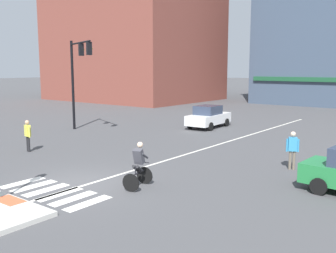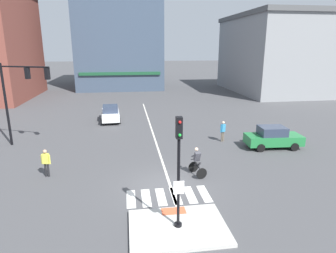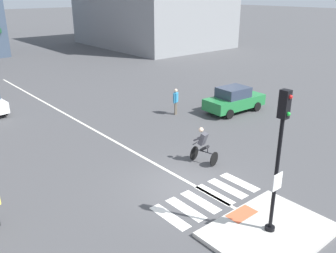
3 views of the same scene
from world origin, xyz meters
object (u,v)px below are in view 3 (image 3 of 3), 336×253
at_px(car_green_cross_right, 234,100).
at_px(cyclist, 203,145).
at_px(signal_pole, 279,151).
at_px(pedestrian_waiting_far_side, 176,99).

relative_size(car_green_cross_right, cyclist, 2.50).
bearing_deg(signal_pole, car_green_cross_right, 45.57).
distance_m(signal_pole, pedestrian_waiting_far_side, 12.52).
xyz_separation_m(car_green_cross_right, cyclist, (-6.80, -3.94, 0.06)).
height_order(cyclist, pedestrian_waiting_far_side, cyclist).
xyz_separation_m(signal_pole, car_green_cross_right, (8.84, 9.02, -2.15)).
distance_m(signal_pole, car_green_cross_right, 12.81).
relative_size(cyclist, pedestrian_waiting_far_side, 1.01).
bearing_deg(signal_pole, cyclist, 68.10).
height_order(car_green_cross_right, cyclist, cyclist).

